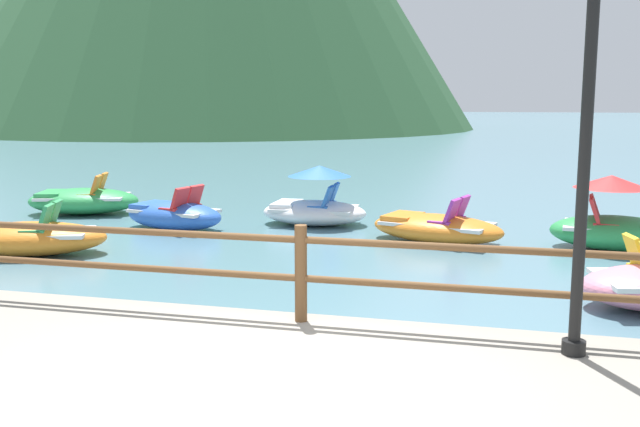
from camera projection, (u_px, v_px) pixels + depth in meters
ground_plane at (473, 141)px, 43.85m from camera, size 200.00×200.00×0.00m
dock_railing at (301, 262)px, 6.92m from camera, size 23.92×0.12×0.95m
lamp_post at (590, 63)px, 5.71m from camera, size 0.28×0.28×4.01m
pedal_boat_0 at (27, 238)px, 11.80m from camera, size 2.79×1.93×0.87m
pedal_boat_1 at (436, 227)px, 12.84m from camera, size 2.67×1.84×0.85m
pedal_boat_3 at (615, 224)px, 12.18m from camera, size 2.27×1.53×1.27m
pedal_boat_5 at (315, 204)px, 14.62m from camera, size 2.17×1.41×1.21m
pedal_boat_6 at (83, 200)px, 16.02m from camera, size 2.71×2.01×0.89m
pedal_boat_7 at (174, 215)px, 14.09m from camera, size 2.32×1.56×0.88m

